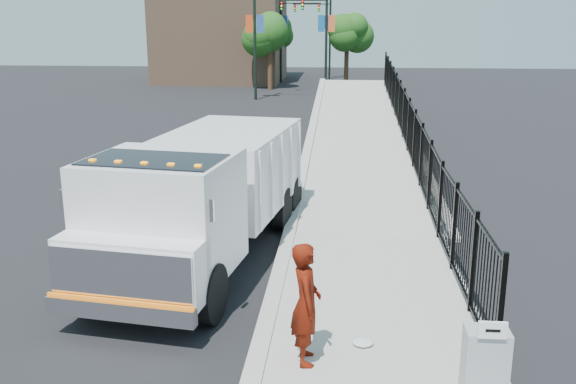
{
  "coord_description": "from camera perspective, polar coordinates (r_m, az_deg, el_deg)",
  "views": [
    {
      "loc": [
        1.22,
        -10.67,
        5.14
      ],
      "look_at": [
        0.14,
        2.0,
        1.69
      ],
      "focal_mm": 40.0,
      "sensor_mm": 36.0,
      "label": 1
    }
  ],
  "objects": [
    {
      "name": "truck",
      "position": [
        13.83,
        -7.59,
        0.1
      ],
      "size": [
        3.72,
        8.44,
        2.79
      ],
      "rotation": [
        0.0,
        0.0,
        -0.14
      ],
      "color": "black",
      "rests_on": "ground"
    },
    {
      "name": "debris",
      "position": [
        10.55,
        6.66,
        -13.09
      ],
      "size": [
        0.34,
        0.34,
        0.09
      ],
      "primitive_type": "ellipsoid",
      "color": "silver",
      "rests_on": "sidewalk"
    },
    {
      "name": "light_pole_3",
      "position": [
        56.65,
        3.45,
        14.38
      ],
      "size": [
        3.78,
        0.22,
        8.0
      ],
      "color": "black",
      "rests_on": "ground"
    },
    {
      "name": "light_pole_0",
      "position": [
        42.04,
        -2.55,
        14.12
      ],
      "size": [
        3.77,
        0.22,
        8.0
      ],
      "color": "black",
      "rests_on": "ground"
    },
    {
      "name": "tree_2",
      "position": [
        59.2,
        -0.91,
        14.03
      ],
      "size": [
        2.56,
        2.56,
        5.28
      ],
      "color": "#382314",
      "rests_on": "ground"
    },
    {
      "name": "curb",
      "position": [
        10.12,
        -2.8,
        -14.85
      ],
      "size": [
        0.3,
        12.0,
        0.16
      ],
      "primitive_type": "cube",
      "color": "#ADAAA3",
      "rests_on": "ground"
    },
    {
      "name": "utility_cabinet",
      "position": [
        8.88,
        17.03,
        -15.22
      ],
      "size": [
        0.55,
        0.4,
        1.25
      ],
      "primitive_type": "cube",
      "color": "gray",
      "rests_on": "sidewalk"
    },
    {
      "name": "ramp",
      "position": [
        27.18,
        6.72,
        4.18
      ],
      "size": [
        3.95,
        24.06,
        3.19
      ],
      "primitive_type": "cube",
      "rotation": [
        0.06,
        0.0,
        0.0
      ],
      "color": "#9E998E",
      "rests_on": "ground"
    },
    {
      "name": "building",
      "position": [
        55.63,
        -5.87,
        13.94
      ],
      "size": [
        10.0,
        10.0,
        8.0
      ],
      "primitive_type": "cube",
      "color": "#8C664C",
      "rests_on": "ground"
    },
    {
      "name": "arrow_sign",
      "position": [
        8.35,
        17.73,
        -11.61
      ],
      "size": [
        0.35,
        0.04,
        0.22
      ],
      "primitive_type": "cube",
      "color": "white",
      "rests_on": "utility_cabinet"
    },
    {
      "name": "sidewalk",
      "position": [
        10.08,
        8.52,
        -15.28
      ],
      "size": [
        3.55,
        12.0,
        0.12
      ],
      "primitive_type": "cube",
      "color": "#9E998E",
      "rests_on": "ground"
    },
    {
      "name": "ground",
      "position": [
        11.91,
        -1.5,
        -10.39
      ],
      "size": [
        120.0,
        120.0,
        0.0
      ],
      "primitive_type": "plane",
      "color": "black",
      "rests_on": "ground"
    },
    {
      "name": "iron_fence",
      "position": [
        23.18,
        10.6,
        4.39
      ],
      "size": [
        0.1,
        28.0,
        1.8
      ],
      "primitive_type": "cube",
      "color": "black",
      "rests_on": "ground"
    },
    {
      "name": "worker",
      "position": [
        9.63,
        1.6,
        -9.88
      ],
      "size": [
        0.54,
        0.74,
        1.89
      ],
      "primitive_type": "imported",
      "rotation": [
        0.0,
        0.0,
        1.71
      ],
      "color": "#551105",
      "rests_on": "sidewalk"
    },
    {
      "name": "light_pole_1",
      "position": [
        44.82,
        3.03,
        14.18
      ],
      "size": [
        3.78,
        0.22,
        8.0
      ],
      "color": "black",
      "rests_on": "ground"
    },
    {
      "name": "tree_0",
      "position": [
        48.12,
        -1.63,
        13.78
      ],
      "size": [
        2.94,
        2.94,
        5.47
      ],
      "color": "#382314",
      "rests_on": "ground"
    },
    {
      "name": "tree_1",
      "position": [
        49.84,
        5.27,
        13.73
      ],
      "size": [
        2.31,
        2.31,
        5.16
      ],
      "color": "#382314",
      "rests_on": "ground"
    },
    {
      "name": "light_pole_2",
      "position": [
        53.28,
        -0.29,
        14.36
      ],
      "size": [
        3.77,
        0.22,
        8.0
      ],
      "color": "black",
      "rests_on": "ground"
    }
  ]
}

